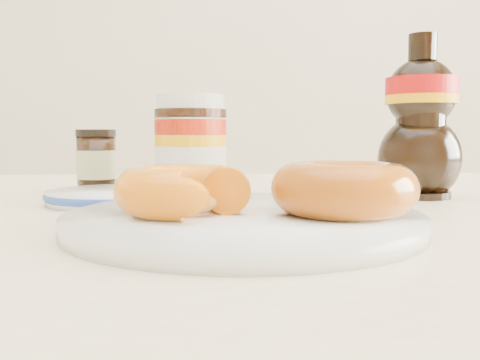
{
  "coord_description": "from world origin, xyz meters",
  "views": [
    {
      "loc": [
        -0.09,
        -0.45,
        0.83
      ],
      "look_at": [
        -0.06,
        0.02,
        0.79
      ],
      "focal_mm": 40.0,
      "sensor_mm": 36.0,
      "label": 1
    }
  ],
  "objects_px": {
    "dining_table": "(294,285)",
    "plate": "(243,220)",
    "donut_whole": "(344,188)",
    "dark_jar": "(97,162)",
    "syrup_bottle": "(421,117)",
    "donut_bitten": "(183,190)",
    "nutella_jar": "(191,142)",
    "blue_rim_saucer": "(112,196)"
  },
  "relations": [
    {
      "from": "dining_table",
      "to": "plate",
      "type": "bearing_deg",
      "value": -115.12
    },
    {
      "from": "donut_whole",
      "to": "dark_jar",
      "type": "relative_size",
      "value": 1.39
    },
    {
      "from": "plate",
      "to": "donut_whole",
      "type": "distance_m",
      "value": 0.08
    },
    {
      "from": "plate",
      "to": "syrup_bottle",
      "type": "height_order",
      "value": "syrup_bottle"
    },
    {
      "from": "donut_bitten",
      "to": "nutella_jar",
      "type": "bearing_deg",
      "value": 99.12
    },
    {
      "from": "plate",
      "to": "donut_bitten",
      "type": "xyz_separation_m",
      "value": [
        -0.05,
        -0.01,
        0.02
      ]
    },
    {
      "from": "donut_whole",
      "to": "dining_table",
      "type": "bearing_deg",
      "value": 95.81
    },
    {
      "from": "donut_whole",
      "to": "nutella_jar",
      "type": "bearing_deg",
      "value": 117.55
    },
    {
      "from": "dining_table",
      "to": "donut_bitten",
      "type": "xyz_separation_m",
      "value": [
        -0.11,
        -0.14,
        0.12
      ]
    },
    {
      "from": "plate",
      "to": "donut_bitten",
      "type": "distance_m",
      "value": 0.05
    },
    {
      "from": "dining_table",
      "to": "syrup_bottle",
      "type": "xyz_separation_m",
      "value": [
        0.16,
        0.07,
        0.18
      ]
    },
    {
      "from": "blue_rim_saucer",
      "to": "donut_whole",
      "type": "bearing_deg",
      "value": -40.95
    },
    {
      "from": "plate",
      "to": "donut_bitten",
      "type": "bearing_deg",
      "value": -171.28
    },
    {
      "from": "nutella_jar",
      "to": "donut_whole",
      "type": "bearing_deg",
      "value": -62.45
    },
    {
      "from": "donut_bitten",
      "to": "dark_jar",
      "type": "distance_m",
      "value": 0.31
    },
    {
      "from": "donut_bitten",
      "to": "blue_rim_saucer",
      "type": "relative_size",
      "value": 0.73
    },
    {
      "from": "dining_table",
      "to": "syrup_bottle",
      "type": "bearing_deg",
      "value": 23.91
    },
    {
      "from": "dark_jar",
      "to": "blue_rim_saucer",
      "type": "distance_m",
      "value": 0.12
    },
    {
      "from": "syrup_bottle",
      "to": "dark_jar",
      "type": "bearing_deg",
      "value": 169.33
    },
    {
      "from": "donut_bitten",
      "to": "dark_jar",
      "type": "bearing_deg",
      "value": 122.27
    },
    {
      "from": "donut_whole",
      "to": "blue_rim_saucer",
      "type": "xyz_separation_m",
      "value": [
        -0.21,
        0.18,
        -0.03
      ]
    },
    {
      "from": "plate",
      "to": "syrup_bottle",
      "type": "relative_size",
      "value": 1.47
    },
    {
      "from": "dark_jar",
      "to": "blue_rim_saucer",
      "type": "xyz_separation_m",
      "value": [
        0.04,
        -0.11,
        -0.03
      ]
    },
    {
      "from": "dining_table",
      "to": "donut_whole",
      "type": "bearing_deg",
      "value": -84.19
    },
    {
      "from": "syrup_bottle",
      "to": "nutella_jar",
      "type": "bearing_deg",
      "value": 174.29
    },
    {
      "from": "nutella_jar",
      "to": "blue_rim_saucer",
      "type": "distance_m",
      "value": 0.12
    },
    {
      "from": "donut_bitten",
      "to": "blue_rim_saucer",
      "type": "height_order",
      "value": "donut_bitten"
    },
    {
      "from": "nutella_jar",
      "to": "dining_table",
      "type": "bearing_deg",
      "value": -41.13
    },
    {
      "from": "donut_bitten",
      "to": "dark_jar",
      "type": "xyz_separation_m",
      "value": [
        -0.13,
        0.28,
        0.01
      ]
    },
    {
      "from": "plate",
      "to": "dark_jar",
      "type": "relative_size",
      "value": 3.47
    },
    {
      "from": "donut_bitten",
      "to": "syrup_bottle",
      "type": "distance_m",
      "value": 0.34
    },
    {
      "from": "donut_whole",
      "to": "nutella_jar",
      "type": "height_order",
      "value": "nutella_jar"
    },
    {
      "from": "blue_rim_saucer",
      "to": "donut_bitten",
      "type": "bearing_deg",
      "value": -63.84
    },
    {
      "from": "dark_jar",
      "to": "donut_bitten",
      "type": "bearing_deg",
      "value": -66.1
    },
    {
      "from": "syrup_bottle",
      "to": "donut_bitten",
      "type": "bearing_deg",
      "value": -141.96
    },
    {
      "from": "dining_table",
      "to": "nutella_jar",
      "type": "distance_m",
      "value": 0.21
    },
    {
      "from": "dark_jar",
      "to": "blue_rim_saucer",
      "type": "bearing_deg",
      "value": -70.01
    },
    {
      "from": "donut_whole",
      "to": "nutella_jar",
      "type": "xyz_separation_m",
      "value": [
        -0.13,
        0.24,
        0.03
      ]
    },
    {
      "from": "donut_bitten",
      "to": "nutella_jar",
      "type": "distance_m",
      "value": 0.24
    },
    {
      "from": "nutella_jar",
      "to": "dark_jar",
      "type": "bearing_deg",
      "value": 159.01
    },
    {
      "from": "syrup_bottle",
      "to": "dark_jar",
      "type": "height_order",
      "value": "syrup_bottle"
    },
    {
      "from": "syrup_bottle",
      "to": "blue_rim_saucer",
      "type": "relative_size",
      "value": 1.33
    }
  ]
}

